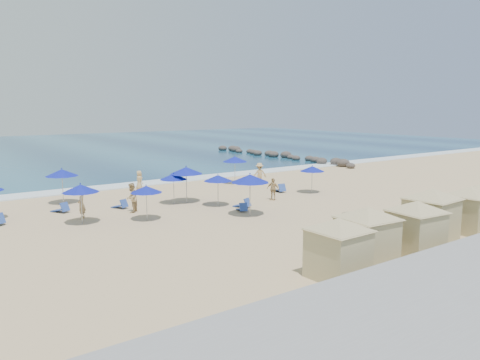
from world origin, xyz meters
name	(u,v)px	position (x,y,z in m)	size (l,w,h in m)	color
ground	(243,219)	(0.00, 0.00, 0.00)	(160.00, 160.00, 0.00)	tan
ocean	(32,150)	(0.00, 55.00, 0.03)	(160.00, 80.00, 0.06)	navy
surf_line	(137,184)	(0.00, 15.50, 0.04)	(160.00, 2.50, 0.08)	white
seawall	(462,273)	(0.00, -13.50, 0.65)	(160.00, 6.10, 1.22)	gray
rock_jetty	(278,155)	(24.01, 24.90, 0.36)	(2.56, 26.66, 0.96)	#302A28
trash_bin	(351,219)	(4.02, -4.82, 0.36)	(0.72, 0.72, 0.72)	black
cabana_0	(338,240)	(-2.76, -10.00, 1.52)	(4.23, 4.23, 2.66)	tan
cabana_1	(367,228)	(-0.58, -9.60, 1.58)	(4.40, 4.40, 2.77)	tan
cabana_2	(416,221)	(2.39, -9.96, 1.55)	(4.31, 4.31, 2.71)	tan
cabana_3	(432,208)	(5.05, -9.06, 1.66)	(4.60, 4.60, 2.89)	tan
cabana_4	(469,203)	(8.07, -9.37, 1.55)	(4.32, 4.32, 2.71)	tan
umbrella_1	(81,188)	(-8.15, 4.52, 2.07)	(2.09, 2.09, 2.38)	#A5A8AD
umbrella_2	(146,189)	(-4.77, 3.13, 1.86)	(1.89, 1.89, 2.15)	#A5A8AD
umbrella_3	(62,173)	(-7.42, 10.94, 2.18)	(2.21, 2.21, 2.51)	#A5A8AD
umbrella_4	(174,177)	(-1.21, 6.45, 1.90)	(1.93, 1.93, 2.20)	#A5A8AD
umbrella_5	(250,178)	(0.88, 0.50, 2.32)	(2.35, 2.35, 2.68)	#A5A8AD
umbrella_6	(186,171)	(-0.30, 6.30, 2.27)	(2.30, 2.30, 2.62)	#A5A8AD
umbrella_7	(218,178)	(0.87, 4.06, 1.91)	(1.94, 1.94, 2.20)	#A5A8AD
umbrella_8	(235,159)	(7.22, 11.05, 2.15)	(2.17, 2.17, 2.48)	#A5A8AD
umbrella_9	(312,169)	(9.47, 3.84, 1.90)	(1.93, 1.93, 2.19)	#A5A8AD
beach_chair_1	(61,209)	(-8.30, 8.23, 0.24)	(1.03, 1.37, 0.69)	#2A479C
beach_chair_2	(121,205)	(-4.78, 7.17, 0.22)	(0.92, 1.29, 0.65)	#2A479C
beach_chair_3	(242,208)	(1.17, 1.69, 0.22)	(0.89, 1.25, 0.63)	#2A479C
beach_chair_4	(244,204)	(1.96, 2.62, 0.23)	(0.91, 1.33, 0.67)	#2A479C
beach_chair_5	(280,189)	(7.65, 5.54, 0.25)	(0.77, 1.38, 0.72)	#2A479C
beachgoer_0	(81,204)	(-7.77, 5.78, 0.89)	(0.65, 0.42, 1.77)	tan
beachgoer_1	(132,198)	(-4.65, 5.63, 0.94)	(0.92, 0.72, 1.89)	tan
beachgoer_2	(273,189)	(5.19, 3.46, 0.80)	(0.94, 0.39, 1.60)	tan
beachgoer_3	(259,174)	(8.54, 9.25, 0.95)	(1.22, 0.70, 1.90)	tan
beachgoer_4	(139,180)	(-0.87, 13.00, 0.79)	(0.77, 0.50, 1.57)	tan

